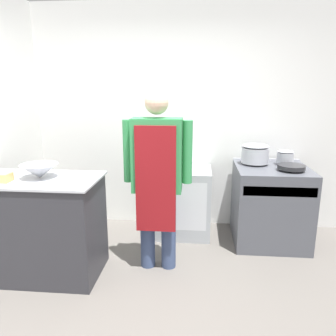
{
  "coord_description": "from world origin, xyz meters",
  "views": [
    {
      "loc": [
        0.37,
        -2.16,
        1.71
      ],
      "look_at": [
        0.07,
        1.02,
        0.93
      ],
      "focal_mm": 35.0,
      "sensor_mm": 36.0,
      "label": 1
    }
  ],
  "objects_px": {
    "stove": "(270,205)",
    "sauce_pot": "(285,157)",
    "mixing_bowl": "(39,171)",
    "plastic_tub": "(3,178)",
    "fridge_unit": "(183,201)",
    "stock_pot": "(255,153)",
    "saute_pan": "(291,167)",
    "person_cook": "(157,172)"
  },
  "relations": [
    {
      "from": "plastic_tub",
      "to": "sauce_pot",
      "type": "xyz_separation_m",
      "value": [
        2.64,
        1.15,
        -0.01
      ]
    },
    {
      "from": "plastic_tub",
      "to": "mixing_bowl",
      "type": "bearing_deg",
      "value": 31.5
    },
    {
      "from": "sauce_pot",
      "to": "plastic_tub",
      "type": "bearing_deg",
      "value": -156.4
    },
    {
      "from": "stock_pot",
      "to": "saute_pan",
      "type": "xyz_separation_m",
      "value": [
        0.33,
        -0.27,
        -0.09
      ]
    },
    {
      "from": "person_cook",
      "to": "stock_pot",
      "type": "xyz_separation_m",
      "value": [
        1.01,
        0.82,
        0.03
      ]
    },
    {
      "from": "stove",
      "to": "saute_pan",
      "type": "xyz_separation_m",
      "value": [
        0.16,
        -0.13,
        0.47
      ]
    },
    {
      "from": "stove",
      "to": "plastic_tub",
      "type": "distance_m",
      "value": 2.73
    },
    {
      "from": "stove",
      "to": "fridge_unit",
      "type": "xyz_separation_m",
      "value": [
        -0.99,
        0.12,
        -0.04
      ]
    },
    {
      "from": "plastic_tub",
      "to": "saute_pan",
      "type": "xyz_separation_m",
      "value": [
        2.64,
        0.88,
        -0.06
      ]
    },
    {
      "from": "fridge_unit",
      "to": "stove",
      "type": "bearing_deg",
      "value": -7.0
    },
    {
      "from": "stock_pot",
      "to": "saute_pan",
      "type": "height_order",
      "value": "stock_pot"
    },
    {
      "from": "stove",
      "to": "sauce_pot",
      "type": "xyz_separation_m",
      "value": [
        0.16,
        0.14,
        0.53
      ]
    },
    {
      "from": "saute_pan",
      "to": "stove",
      "type": "bearing_deg",
      "value": 139.5
    },
    {
      "from": "mixing_bowl",
      "to": "sauce_pot",
      "type": "relative_size",
      "value": 1.82
    },
    {
      "from": "stove",
      "to": "mixing_bowl",
      "type": "relative_size",
      "value": 2.67
    },
    {
      "from": "person_cook",
      "to": "mixing_bowl",
      "type": "relative_size",
      "value": 5.1
    },
    {
      "from": "saute_pan",
      "to": "sauce_pot",
      "type": "height_order",
      "value": "sauce_pot"
    },
    {
      "from": "mixing_bowl",
      "to": "stock_pot",
      "type": "relative_size",
      "value": 1.09
    },
    {
      "from": "mixing_bowl",
      "to": "sauce_pot",
      "type": "xyz_separation_m",
      "value": [
        2.39,
        1.0,
        -0.03
      ]
    },
    {
      "from": "plastic_tub",
      "to": "stock_pot",
      "type": "xyz_separation_m",
      "value": [
        2.3,
        1.15,
        0.03
      ]
    },
    {
      "from": "fridge_unit",
      "to": "sauce_pot",
      "type": "bearing_deg",
      "value": 0.75
    },
    {
      "from": "sauce_pot",
      "to": "stove",
      "type": "bearing_deg",
      "value": -139.0
    },
    {
      "from": "mixing_bowl",
      "to": "plastic_tub",
      "type": "relative_size",
      "value": 2.7
    },
    {
      "from": "mixing_bowl",
      "to": "saute_pan",
      "type": "xyz_separation_m",
      "value": [
        2.39,
        0.73,
        -0.08
      ]
    },
    {
      "from": "fridge_unit",
      "to": "stock_pot",
      "type": "relative_size",
      "value": 2.62
    },
    {
      "from": "fridge_unit",
      "to": "plastic_tub",
      "type": "distance_m",
      "value": 1.96
    },
    {
      "from": "stove",
      "to": "mixing_bowl",
      "type": "distance_m",
      "value": 2.46
    },
    {
      "from": "stove",
      "to": "sauce_pot",
      "type": "relative_size",
      "value": 4.87
    },
    {
      "from": "stove",
      "to": "stock_pot",
      "type": "distance_m",
      "value": 0.6
    },
    {
      "from": "fridge_unit",
      "to": "saute_pan",
      "type": "height_order",
      "value": "saute_pan"
    },
    {
      "from": "fridge_unit",
      "to": "stock_pot",
      "type": "height_order",
      "value": "stock_pot"
    },
    {
      "from": "stove",
      "to": "plastic_tub",
      "type": "height_order",
      "value": "plastic_tub"
    },
    {
      "from": "fridge_unit",
      "to": "sauce_pot",
      "type": "xyz_separation_m",
      "value": [
        1.15,
        0.02,
        0.56
      ]
    },
    {
      "from": "sauce_pot",
      "to": "mixing_bowl",
      "type": "bearing_deg",
      "value": -157.29
    },
    {
      "from": "plastic_tub",
      "to": "fridge_unit",
      "type": "bearing_deg",
      "value": 37.36
    },
    {
      "from": "stove",
      "to": "plastic_tub",
      "type": "xyz_separation_m",
      "value": [
        -2.48,
        -1.02,
        0.53
      ]
    },
    {
      "from": "stove",
      "to": "person_cook",
      "type": "distance_m",
      "value": 1.47
    },
    {
      "from": "person_cook",
      "to": "fridge_unit",
      "type": "bearing_deg",
      "value": 76.05
    },
    {
      "from": "mixing_bowl",
      "to": "plastic_tub",
      "type": "height_order",
      "value": "mixing_bowl"
    },
    {
      "from": "stove",
      "to": "stock_pot",
      "type": "height_order",
      "value": "stock_pot"
    },
    {
      "from": "mixing_bowl",
      "to": "sauce_pot",
      "type": "height_order",
      "value": "mixing_bowl"
    },
    {
      "from": "mixing_bowl",
      "to": "fridge_unit",
      "type": "bearing_deg",
      "value": 38.44
    }
  ]
}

